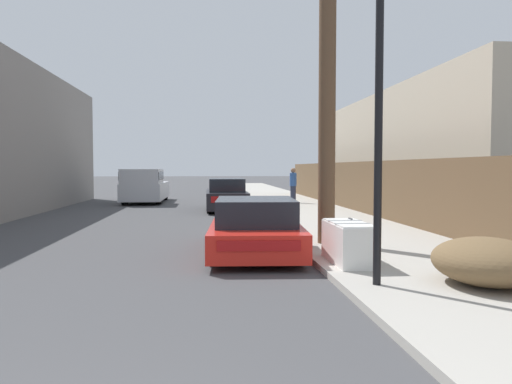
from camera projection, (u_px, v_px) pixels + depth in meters
sidewalk_curb at (287, 203)px, 25.91m from camera, size 4.20×63.00×0.12m
discarded_fridge at (348, 242)px, 9.21m from camera, size 0.66×1.60×0.77m
parked_sports_car_red at (255, 228)px, 10.90m from camera, size 2.18×4.72×1.22m
car_parked_mid at (226, 195)px, 21.92m from camera, size 1.75×4.73×1.41m
pickup_truck at (145, 186)px, 26.56m from camera, size 2.05×5.78×1.81m
utility_pole at (327, 58)px, 11.43m from camera, size 1.80×0.39×8.42m
street_lamp at (379, 82)px, 7.34m from camera, size 0.26×0.26×5.25m
brush_pile at (487, 261)px, 7.45m from camera, size 1.56×1.82×0.71m
wooden_fence at (369, 188)px, 18.75m from camera, size 0.08×31.81×2.00m
building_right_house at (443, 152)px, 22.08m from camera, size 6.00×17.65×5.15m
pedestrian at (293, 185)px, 25.07m from camera, size 0.34×0.34×1.75m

